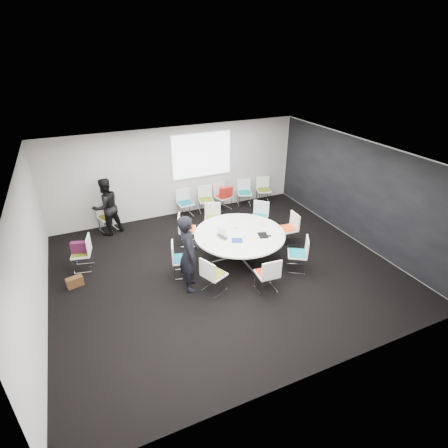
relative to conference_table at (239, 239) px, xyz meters
name	(u,v)px	position (x,y,z in m)	size (l,w,h in m)	color
room_shell	(227,217)	(-0.47, -0.26, 0.85)	(8.08, 7.08, 2.88)	black
conference_table	(239,239)	(0.00, 0.00, 0.00)	(2.28, 2.28, 0.73)	silver
projection_screen	(202,155)	(0.23, 3.20, 1.30)	(1.90, 0.03, 1.35)	white
chair_ring_a	(288,234)	(1.56, 0.14, -0.27)	(0.47, 0.49, 0.88)	silver
chair_ring_b	(259,222)	(1.19, 1.09, -0.27)	(0.64, 0.64, 0.88)	silver
chair_ring_c	(213,224)	(-0.10, 1.54, -0.27)	(0.60, 0.59, 0.88)	silver
chair_ring_d	(187,235)	(-1.00, 1.23, -0.27)	(0.58, 0.59, 0.88)	silver
chair_ring_e	(182,265)	(-1.58, -0.12, -0.27)	(0.56, 0.57, 0.88)	silver
chair_ring_f	(214,281)	(-1.12, -1.00, -0.27)	(0.60, 0.60, 0.88)	silver
chair_ring_g	(267,280)	(-0.03, -1.46, -0.27)	(0.50, 0.48, 0.88)	silver
chair_ring_h	(297,260)	(1.06, -1.05, -0.27)	(0.62, 0.63, 0.88)	silver
chair_back_a	(186,208)	(-0.48, 2.91, -0.27)	(0.49, 0.48, 0.88)	silver
chair_back_b	(206,205)	(0.22, 2.89, -0.27)	(0.54, 0.53, 0.88)	silver
chair_back_c	(223,201)	(0.83, 2.91, -0.27)	(0.57, 0.56, 0.88)	silver
chair_back_d	(244,198)	(1.62, 2.91, -0.27)	(0.58, 0.57, 0.88)	silver
chair_back_e	(263,195)	(2.35, 2.87, -0.27)	(0.56, 0.56, 0.88)	silver
chair_spare_left	(83,259)	(-3.72, 1.11, -0.27)	(0.53, 0.54, 0.88)	silver
chair_person_back	(108,222)	(-2.88, 2.91, -0.27)	(0.58, 0.57, 0.88)	silver
person_main	(189,253)	(-1.56, -0.65, 0.36)	(0.66, 0.43, 1.81)	black
person_back	(106,207)	(-2.88, 2.74, 0.30)	(0.82, 0.64, 1.69)	black
laptop	(224,236)	(-0.44, 0.00, 0.20)	(0.33, 0.21, 0.03)	#333338
laptop_lid	(222,231)	(-0.46, 0.05, 0.31)	(0.30, 0.02, 0.22)	silver
notebook_black	(263,235)	(0.48, -0.34, 0.19)	(0.22, 0.30, 0.02)	black
tablet_folio	(237,240)	(-0.22, -0.31, 0.20)	(0.26, 0.20, 0.03)	navy
papers_right	(255,226)	(0.52, 0.17, 0.19)	(0.30, 0.21, 0.00)	silver
papers_front	(268,229)	(0.77, -0.09, 0.19)	(0.30, 0.21, 0.00)	white
cup	(236,227)	(0.00, 0.24, 0.23)	(0.08, 0.08, 0.09)	white
phone	(269,236)	(0.59, -0.42, 0.19)	(0.14, 0.07, 0.01)	black
maroon_bag	(80,247)	(-3.73, 1.11, 0.07)	(0.40, 0.14, 0.28)	#45122E
brown_bag	(75,282)	(-3.97, 0.45, -0.43)	(0.36, 0.16, 0.24)	#482D17
red_jacket	(226,192)	(0.83, 2.68, 0.15)	(0.44, 0.10, 0.35)	#AA1C14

